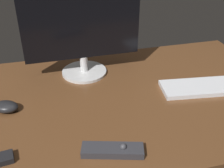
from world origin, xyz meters
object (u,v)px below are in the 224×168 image
(monitor, at_px, (82,25))
(computer_mouse, at_px, (6,107))
(keyboard, at_px, (208,87))
(media_remote, at_px, (113,150))

(monitor, bearing_deg, computer_mouse, -147.54)
(keyboard, bearing_deg, monitor, 158.26)
(keyboard, relative_size, media_remote, 2.00)
(computer_mouse, distance_m, media_remote, 0.45)
(media_remote, bearing_deg, computer_mouse, 152.82)
(monitor, relative_size, keyboard, 1.27)
(keyboard, bearing_deg, computer_mouse, -176.29)
(computer_mouse, height_order, media_remote, computer_mouse)
(monitor, xyz_separation_m, media_remote, (-0.00, -0.52, -0.22))
(monitor, xyz_separation_m, computer_mouse, (-0.33, -0.22, -0.21))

